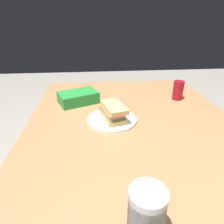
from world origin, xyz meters
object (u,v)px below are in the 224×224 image
sandwich (113,112)px  soda_can_red (178,90)px  paper_plate (112,120)px  dining_table (134,141)px  chip_bag (78,97)px  plastic_cup_stack (146,218)px

sandwich → soda_can_red: size_ratio=1.62×
paper_plate → dining_table: bearing=57.4°
soda_can_red → chip_bag: 0.64m
dining_table → chip_bag: bearing=-137.6°
sandwich → chip_bag: (-0.26, -0.19, -0.02)m
sandwich → plastic_cup_stack: plastic_cup_stack is taller
soda_can_red → plastic_cup_stack: 0.97m
sandwich → chip_bag: size_ratio=0.86×
paper_plate → chip_bag: size_ratio=1.11×
soda_can_red → chip_bag: soda_can_red is taller
soda_can_red → plastic_cup_stack: size_ratio=0.73×
paper_plate → plastic_cup_stack: (0.62, 0.02, 0.08)m
plastic_cup_stack → chip_bag: bearing=-166.6°
paper_plate → sandwich: sandwich is taller
paper_plate → plastic_cup_stack: bearing=1.8°
chip_bag → sandwich: bearing=103.0°
dining_table → paper_plate: size_ratio=5.79×
paper_plate → sandwich: (0.00, 0.00, 0.05)m
paper_plate → sandwich: size_ratio=1.29×
dining_table → sandwich: size_ratio=7.46×
dining_table → soda_can_red: (-0.32, 0.34, 0.15)m
paper_plate → soda_can_red: bearing=119.3°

